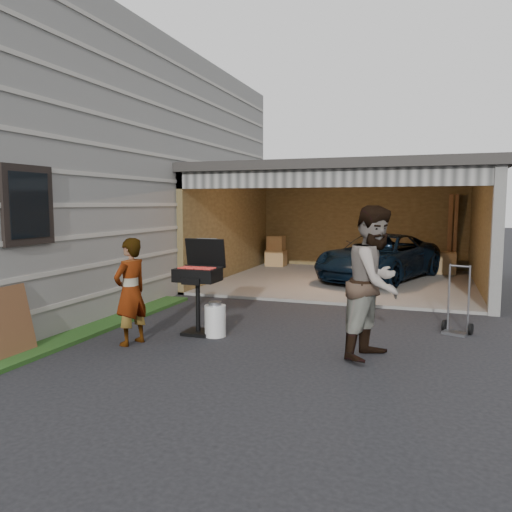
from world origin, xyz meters
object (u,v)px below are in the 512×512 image
(woman, at_px, (131,292))
(man, at_px, (375,282))
(propane_tank, at_px, (215,321))
(bbq_grill, at_px, (199,278))
(plywood_panel, at_px, (5,324))
(hand_truck, at_px, (457,320))
(minivan, at_px, (379,259))

(woman, height_order, man, man)
(woman, distance_m, man, 3.41)
(woman, xyz_separation_m, man, (3.36, 0.53, 0.23))
(propane_tank, bearing_deg, bbq_grill, 166.07)
(plywood_panel, relative_size, hand_truck, 0.88)
(plywood_panel, bearing_deg, propane_tank, 42.63)
(man, bearing_deg, propane_tank, 103.62)
(woman, height_order, bbq_grill, woman)
(minivan, relative_size, plywood_panel, 4.44)
(propane_tank, bearing_deg, plywood_panel, -137.37)
(hand_truck, bearing_deg, bbq_grill, -141.79)
(minivan, bearing_deg, plywood_panel, -96.63)
(propane_tank, bearing_deg, minivan, 73.77)
(minivan, bearing_deg, propane_tank, -87.32)
(minivan, relative_size, hand_truck, 3.91)
(bbq_grill, relative_size, hand_truck, 1.36)
(minivan, distance_m, plywood_panel, 9.16)
(minivan, bearing_deg, man, -66.22)
(bbq_grill, distance_m, propane_tank, 0.71)
(man, relative_size, hand_truck, 1.85)
(bbq_grill, bearing_deg, minivan, 71.03)
(man, bearing_deg, bbq_grill, 102.73)
(plywood_panel, xyz_separation_m, hand_truck, (5.60, 3.33, -0.26))
(woman, distance_m, propane_tank, 1.35)
(propane_tank, xyz_separation_m, plywood_panel, (-2.11, -1.94, 0.23))
(minivan, distance_m, hand_truck, 5.21)
(woman, relative_size, plywood_panel, 1.62)
(bbq_grill, xyz_separation_m, plywood_panel, (-1.80, -2.02, -0.40))
(man, bearing_deg, hand_truck, -13.58)
(propane_tank, bearing_deg, hand_truck, 21.72)
(bbq_grill, distance_m, plywood_panel, 2.73)
(woman, height_order, hand_truck, woman)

